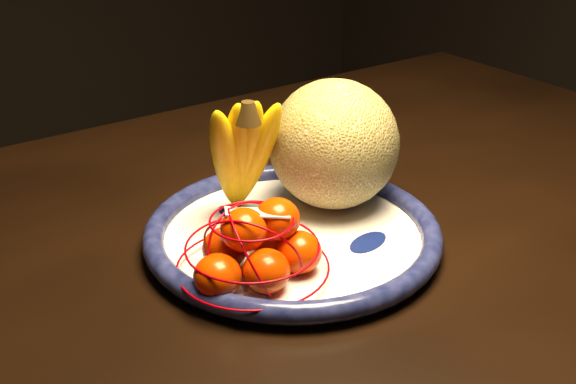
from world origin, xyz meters
TOP-DOWN VIEW (x-y plane):
  - dining_table at (0.04, 0.07)m, footprint 1.62×0.99m
  - fruit_bowl at (0.02, 0.01)m, footprint 0.38×0.38m
  - cantaloupe at (0.11, 0.05)m, footprint 0.17×0.17m
  - banana_bunch at (-0.01, 0.09)m, footprint 0.12×0.12m
  - mandarin_bag at (-0.07, -0.04)m, footprint 0.22×0.22m
  - price_tag at (-0.07, -0.04)m, footprint 0.08×0.06m

SIDE VIEW (x-z plane):
  - dining_table at x=0.04m, z-range 0.32..1.12m
  - fruit_bowl at x=0.02m, z-range 0.80..0.83m
  - mandarin_bag at x=-0.07m, z-range 0.79..0.90m
  - price_tag at x=-0.07m, z-range 0.88..0.90m
  - cantaloupe at x=0.11m, z-range 0.82..0.99m
  - banana_bunch at x=-0.01m, z-range 0.82..1.00m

